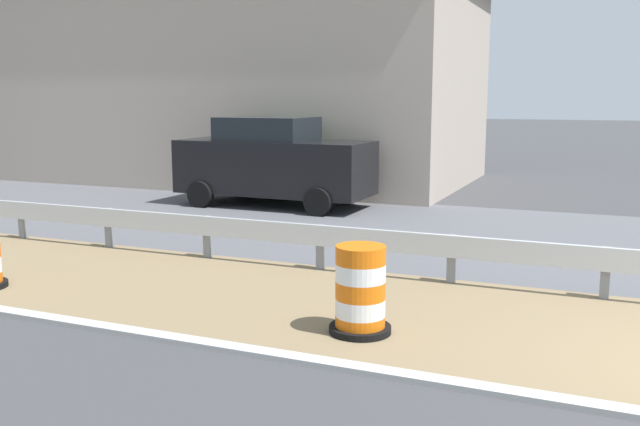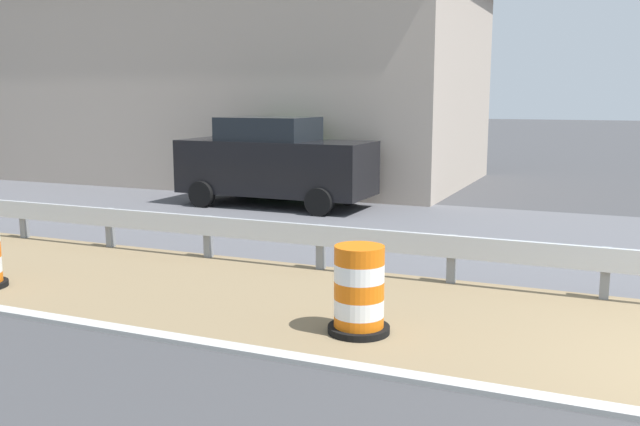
{
  "view_description": "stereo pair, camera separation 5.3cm",
  "coord_description": "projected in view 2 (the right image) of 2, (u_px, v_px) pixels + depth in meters",
  "views": [
    {
      "loc": [
        -7.35,
        1.41,
        2.64
      ],
      "look_at": [
        2.41,
        5.55,
        0.86
      ],
      "focal_mm": 38.83,
      "sensor_mm": 36.0,
      "label": 1
    },
    {
      "loc": [
        -7.33,
        1.36,
        2.64
      ],
      "look_at": [
        2.41,
        5.55,
        0.86
      ],
      "focal_mm": 38.83,
      "sensor_mm": 36.0,
      "label": 2
    }
  ],
  "objects": [
    {
      "name": "car_trailing_near_lane",
      "position": [
        275.0,
        162.0,
        16.85
      ],
      "size": [
        2.11,
        4.75,
        2.17
      ],
      "rotation": [
        0.0,
        0.0,
        -1.58
      ],
      "color": "black",
      "rests_on": "ground"
    },
    {
      "name": "roadside_shop_near",
      "position": [
        228.0,
        83.0,
        22.89
      ],
      "size": [
        8.01,
        16.43,
        6.17
      ],
      "color": "#AD9E8E",
      "rests_on": "ground"
    },
    {
      "name": "traffic_barrel_nearest",
      "position": [
        359.0,
        294.0,
        7.78
      ],
      "size": [
        0.71,
        0.71,
        1.01
      ],
      "color": "orange",
      "rests_on": "ground"
    },
    {
      "name": "utility_pole_near",
      "position": [
        331.0,
        52.0,
        19.29
      ],
      "size": [
        0.24,
        1.8,
        7.48
      ],
      "color": "brown",
      "rests_on": "ground"
    },
    {
      "name": "guardrail_median",
      "position": [
        525.0,
        255.0,
        9.42
      ],
      "size": [
        0.18,
        44.96,
        0.71
      ],
      "color": "silver",
      "rests_on": "ground"
    },
    {
      "name": "bush_roadside",
      "position": [
        283.0,
        167.0,
        17.97
      ],
      "size": [
        2.03,
        2.03,
        1.69
      ],
      "primitive_type": "ellipsoid",
      "color": "#337533",
      "rests_on": "ground"
    }
  ]
}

